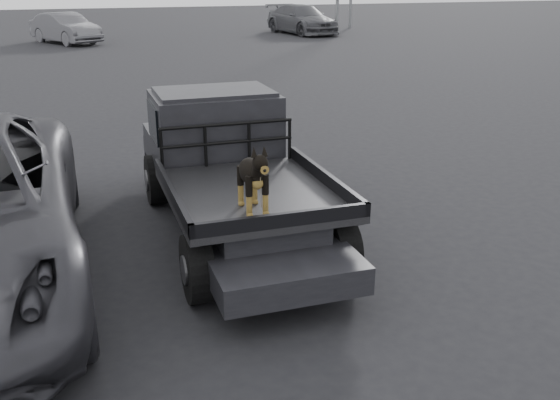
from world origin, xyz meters
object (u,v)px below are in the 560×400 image
object	(u,v)px
dog	(252,178)
distant_car_b	(302,19)
flatbed_ute	(233,201)
distant_car_a	(65,28)

from	to	relation	value
dog	distant_car_b	world-z (taller)	dog
flatbed_ute	dog	bearing A→B (deg)	-95.82
dog	distant_car_a	world-z (taller)	dog
dog	distant_car_a	size ratio (longest dim) A/B	0.17
distant_car_a	distant_car_b	world-z (taller)	distant_car_b
flatbed_ute	distant_car_b	xyz separation A→B (m)	(10.97, 26.96, 0.34)
flatbed_ute	distant_car_b	distance (m)	29.11
flatbed_ute	distant_car_a	bearing A→B (deg)	94.18
dog	distant_car_a	xyz separation A→B (m)	(-1.73, 27.38, -0.56)
dog	distant_car_b	bearing A→B (deg)	68.68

